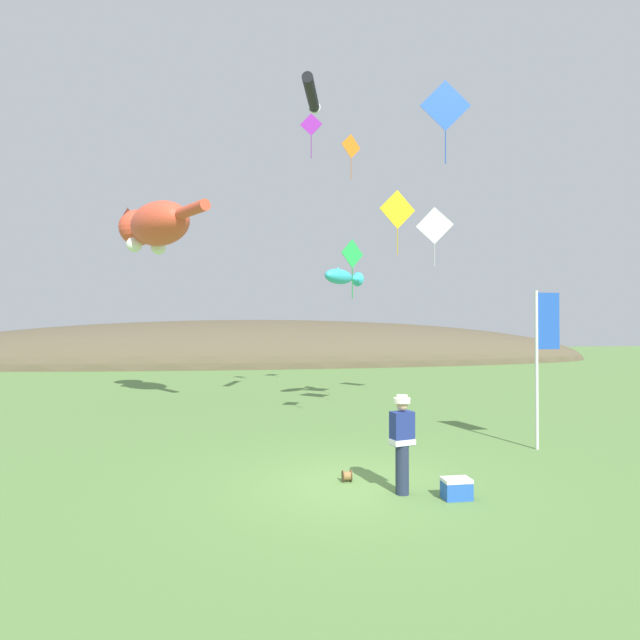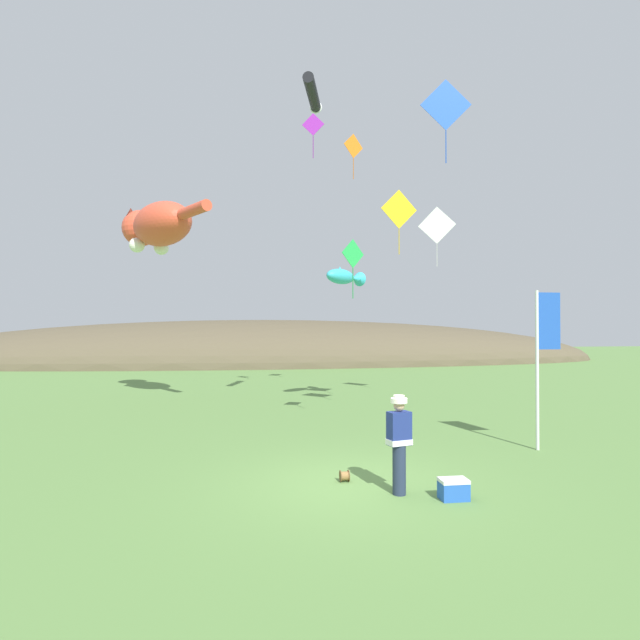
{
  "view_description": "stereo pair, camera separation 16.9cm",
  "coord_description": "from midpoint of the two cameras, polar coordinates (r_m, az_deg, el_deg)",
  "views": [
    {
      "loc": [
        -2.25,
        -9.25,
        3.0
      ],
      "look_at": [
        0.0,
        4.0,
        3.19
      ],
      "focal_mm": 28.0,
      "sensor_mm": 36.0,
      "label": 1
    },
    {
      "loc": [
        -2.08,
        -9.28,
        3.0
      ],
      "look_at": [
        0.0,
        4.0,
        3.19
      ],
      "focal_mm": 28.0,
      "sensor_mm": 36.0,
      "label": 2
    }
  ],
  "objects": [
    {
      "name": "kite_diamond_white",
      "position": [
        20.61,
        13.45,
        10.45
      ],
      "size": [
        1.31,
        0.7,
        2.38
      ],
      "color": "white"
    },
    {
      "name": "kite_diamond_blue",
      "position": [
        15.22,
        14.52,
        22.66
      ],
      "size": [
        1.38,
        0.26,
        2.3
      ],
      "color": "blue"
    },
    {
      "name": "kite_spool",
      "position": [
        10.13,
        3.32,
        -17.37
      ],
      "size": [
        0.17,
        0.22,
        0.22
      ],
      "color": "olive",
      "rests_on": "ground"
    },
    {
      "name": "kite_diamond_gold",
      "position": [
        18.02,
        9.29,
        12.34
      ],
      "size": [
        1.36,
        0.21,
        2.27
      ],
      "color": "yellow"
    },
    {
      "name": "kite_diamond_violet",
      "position": [
        21.24,
        -0.54,
        21.37
      ],
      "size": [
        0.87,
        0.26,
        1.8
      ],
      "color": "purple"
    },
    {
      "name": "picnic_cooler",
      "position": [
        9.46,
        15.54,
        -18.12
      ],
      "size": [
        0.49,
        0.33,
        0.36
      ],
      "color": "blue",
      "rests_on": "ground"
    },
    {
      "name": "distant_hill_ridge",
      "position": [
        42.65,
        -6.0,
        -4.84
      ],
      "size": [
        59.85,
        14.81,
        7.22
      ],
      "color": "brown",
      "rests_on": "ground"
    },
    {
      "name": "kite_tube_streamer",
      "position": [
        18.21,
        -0.58,
        24.44
      ],
      "size": [
        0.95,
        2.23,
        0.44
      ],
      "color": "black"
    },
    {
      "name": "kite_fish_windsock",
      "position": [
        19.53,
        3.03,
        4.95
      ],
      "size": [
        2.0,
        1.96,
        0.68
      ],
      "color": "#33B2CC"
    },
    {
      "name": "ground_plane",
      "position": [
        9.98,
        4.27,
        -18.31
      ],
      "size": [
        120.0,
        120.0,
        0.0
      ],
      "primitive_type": "plane",
      "color": "#5B8442"
    },
    {
      "name": "kite_diamond_orange",
      "position": [
        22.64,
        4.06,
        19.17
      ],
      "size": [
        0.94,
        0.5,
        1.95
      ],
      "color": "orange"
    },
    {
      "name": "festival_banner_pole",
      "position": [
        13.44,
        24.47,
        -2.64
      ],
      "size": [
        0.66,
        0.08,
        3.9
      ],
      "color": "silver",
      "rests_on": "ground"
    },
    {
      "name": "kite_giant_cat",
      "position": [
        20.92,
        -17.9,
        10.16
      ],
      "size": [
        3.97,
        5.71,
        1.97
      ],
      "color": "#E04C33"
    },
    {
      "name": "festival_attendant",
      "position": [
        9.32,
        9.56,
        -13.48
      ],
      "size": [
        0.47,
        0.35,
        1.77
      ],
      "color": "#232D47",
      "rests_on": "ground"
    },
    {
      "name": "kite_diamond_green",
      "position": [
        14.93,
        4.11,
        7.46
      ],
      "size": [
        0.76,
        0.44,
        1.77
      ],
      "color": "green"
    }
  ]
}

